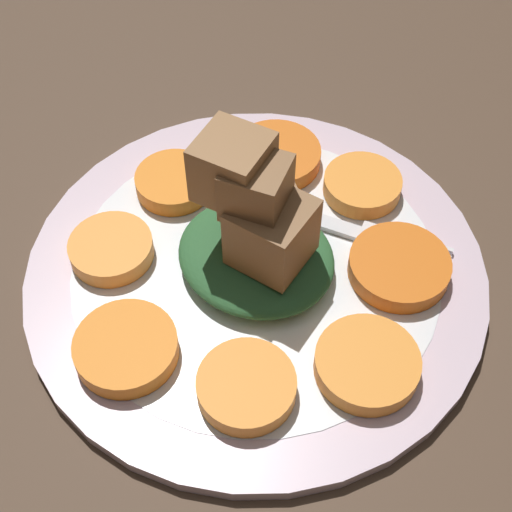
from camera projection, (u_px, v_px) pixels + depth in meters
The scene contains 12 objects.
table_slab at pixel (256, 284), 48.50cm from camera, with size 120.00×120.00×2.00cm, color #4C3828.
plate at pixel (256, 271), 47.30cm from camera, with size 30.32×30.32×1.05cm.
carrot_slice_0 at pixel (367, 364), 41.60cm from camera, with size 6.21×6.21×1.29cm, color orange.
carrot_slice_1 at pixel (399, 267), 45.97cm from camera, with size 6.57×6.57×1.29cm, color orange.
carrot_slice_2 at pixel (362, 185), 50.40cm from camera, with size 5.51×5.51×1.29cm, color orange.
carrot_slice_3 at pixel (276, 156), 52.20cm from camera, with size 6.55×6.55×1.29cm, color orange.
carrot_slice_4 at pixel (174, 182), 50.58cm from camera, with size 5.48×5.48×1.29cm, color orange.
carrot_slice_5 at pixel (111, 249), 46.86cm from camera, with size 5.54×5.54×1.29cm, color #F99338.
carrot_slice_6 at pixel (126, 348), 42.26cm from camera, with size 6.23×6.23×1.29cm, color orange.
carrot_slice_7 at pixel (246, 386), 40.71cm from camera, with size 5.77×5.77×1.29cm, color orange.
center_pile at pixel (257, 228), 44.19cm from camera, with size 10.50×9.45×9.98cm.
fork at pixel (325, 223), 48.82cm from camera, with size 18.17×6.40×0.40cm.
Camera 1 is at (-17.55, 22.11, 40.48)cm, focal length 50.00 mm.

